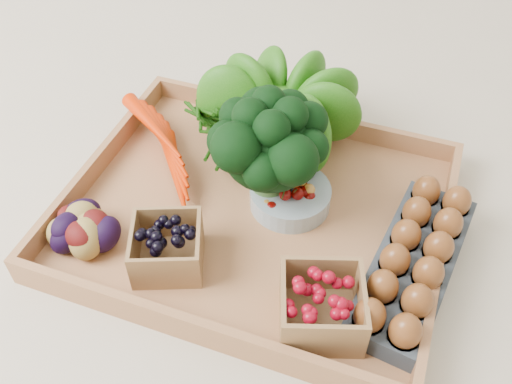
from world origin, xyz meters
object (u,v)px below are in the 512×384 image
(tray, at_px, (256,216))
(cherry_bowl, at_px, (290,196))
(broccoli, at_px, (269,167))
(egg_carton, at_px, (413,267))

(tray, bearing_deg, cherry_bowl, 39.54)
(broccoli, height_order, cherry_bowl, broccoli)
(tray, height_order, cherry_bowl, cherry_bowl)
(cherry_bowl, bearing_deg, tray, -140.46)
(tray, xyz_separation_m, cherry_bowl, (0.04, 0.03, 0.02))
(tray, xyz_separation_m, broccoli, (0.01, 0.03, 0.08))
(tray, bearing_deg, broccoli, 74.77)
(tray, relative_size, broccoli, 3.12)
(cherry_bowl, bearing_deg, broccoli, -174.29)
(broccoli, bearing_deg, egg_carton, -15.77)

